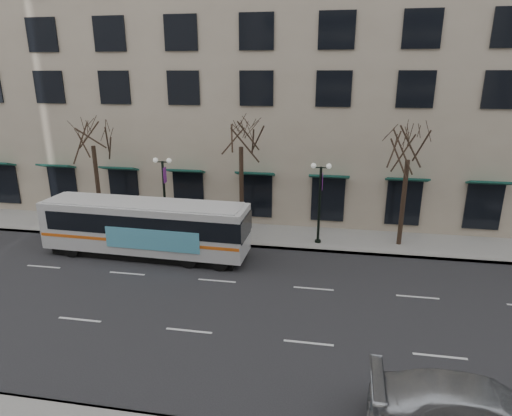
% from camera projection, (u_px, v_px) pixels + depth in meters
% --- Properties ---
extents(ground, '(160.00, 160.00, 0.00)m').
position_uv_depth(ground, '(204.00, 303.00, 20.10)').
color(ground, black).
rests_on(ground, ground).
extents(sidewalk_far, '(80.00, 4.00, 0.15)m').
position_uv_depth(sidewalk_far, '(318.00, 239.00, 27.73)').
color(sidewalk_far, gray).
rests_on(sidewalk_far, ground).
extents(building_hotel, '(40.00, 20.00, 24.00)m').
position_uv_depth(building_hotel, '(246.00, 53.00, 36.54)').
color(building_hotel, tan).
rests_on(building_hotel, ground).
extents(tree_far_left, '(3.60, 3.60, 8.34)m').
position_uv_depth(tree_far_left, '(92.00, 131.00, 27.98)').
color(tree_far_left, black).
rests_on(tree_far_left, ground).
extents(tree_far_mid, '(3.60, 3.60, 8.55)m').
position_uv_depth(tree_far_mid, '(241.00, 131.00, 26.29)').
color(tree_far_mid, black).
rests_on(tree_far_mid, ground).
extents(tree_far_right, '(3.60, 3.60, 8.06)m').
position_uv_depth(tree_far_right, '(409.00, 144.00, 24.82)').
color(tree_far_right, black).
rests_on(tree_far_right, ground).
extents(lamp_post_left, '(1.22, 0.45, 5.21)m').
position_uv_depth(lamp_post_left, '(164.00, 192.00, 27.73)').
color(lamp_post_left, black).
rests_on(lamp_post_left, ground).
extents(lamp_post_right, '(1.22, 0.45, 5.21)m').
position_uv_depth(lamp_post_right, '(320.00, 200.00, 26.11)').
color(lamp_post_right, black).
rests_on(lamp_post_right, ground).
extents(city_bus, '(12.19, 3.06, 3.28)m').
position_uv_depth(city_bus, '(147.00, 227.00, 24.90)').
color(city_bus, silver).
rests_on(city_bus, ground).
extents(silver_car, '(6.33, 2.77, 1.81)m').
position_uv_depth(silver_car, '(479.00, 414.00, 12.37)').
color(silver_car, '#AEB1B6').
rests_on(silver_car, ground).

